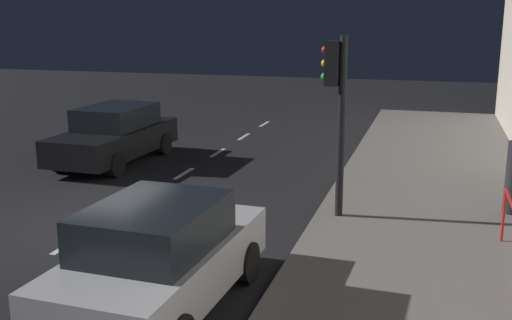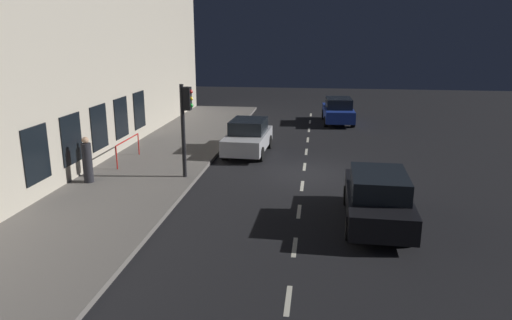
# 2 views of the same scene
# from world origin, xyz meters

# --- Properties ---
(ground_plane) EXTENTS (60.00, 60.00, 0.00)m
(ground_plane) POSITION_xyz_m (0.00, 0.00, 0.00)
(ground_plane) COLOR black
(sidewalk) EXTENTS (4.50, 32.00, 0.15)m
(sidewalk) POSITION_xyz_m (6.25, 0.00, 0.07)
(sidewalk) COLOR slate
(sidewalk) RESTS_ON ground
(lane_centre_line) EXTENTS (0.12, 27.20, 0.01)m
(lane_centre_line) POSITION_xyz_m (0.00, -1.00, 0.00)
(lane_centre_line) COLOR beige
(lane_centre_line) RESTS_ON ground
(traffic_light) EXTENTS (0.50, 0.32, 3.50)m
(traffic_light) POSITION_xyz_m (4.35, 1.49, 2.52)
(traffic_light) COLOR black
(traffic_light) RESTS_ON sidewalk
(parked_car_1) EXTENTS (1.96, 4.47, 1.58)m
(parked_car_1) POSITION_xyz_m (-2.31, 4.83, 0.79)
(parked_car_1) COLOR black
(parked_car_1) RESTS_ON ground
(parked_car_2) EXTENTS (1.96, 4.03, 1.58)m
(parked_car_2) POSITION_xyz_m (2.68, -2.93, 0.79)
(parked_car_2) COLOR #B7B7BC
(parked_car_2) RESTS_ON ground
(red_railing) EXTENTS (0.05, 2.44, 0.97)m
(red_railing) POSITION_xyz_m (7.43, -0.33, 0.89)
(red_railing) COLOR red
(red_railing) RESTS_ON sidewalk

